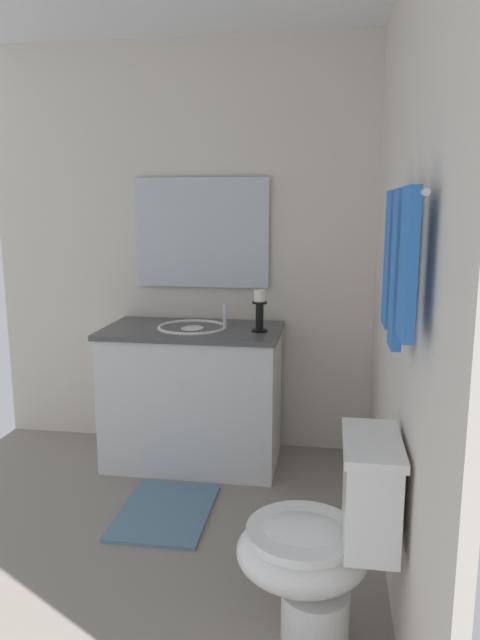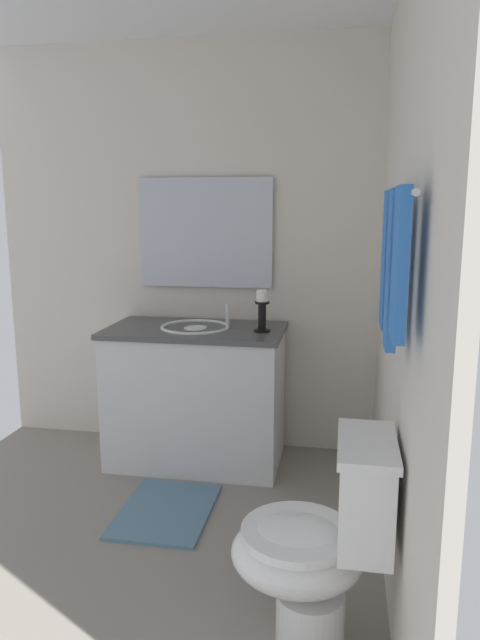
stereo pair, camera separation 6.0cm
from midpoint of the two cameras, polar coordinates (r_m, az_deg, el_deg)
The scene contains 13 objects.
floor at distance 2.91m, azimuth -12.18°, elevation -20.40°, with size 2.44×2.38×0.02m, color gray.
wall_back at distance 2.33m, azimuth 14.99°, elevation 4.05°, with size 2.44×0.04×2.45m, color silver.
wall_left at distance 3.66m, azimuth -6.11°, elevation 6.73°, with size 0.04×2.38×2.45m, color silver.
vanity_cabinet at distance 3.47m, azimuth -5.06°, elevation -7.30°, with size 0.58×1.02×0.81m.
sink_basin at distance 3.38m, azimuth -5.14°, elevation -1.41°, with size 0.40×0.40×0.24m.
mirror at distance 3.57m, azimuth -4.22°, elevation 8.43°, with size 0.02×0.81×0.65m, color silver.
candle_holder_tall at distance 3.24m, azimuth 1.38°, elevation 0.98°, with size 0.09×0.09×0.23m.
toilet at distance 2.15m, azimuth 7.14°, elevation -20.69°, with size 0.39×0.54×0.75m.
towel_bar at distance 1.85m, azimuth 15.05°, elevation 11.64°, with size 0.02×0.02×0.73m, color silver.
towel_near_vanity at distance 2.10m, azimuth 13.59°, elevation 5.75°, with size 0.17×0.03×0.47m, color blue.
towel_center at distance 1.86m, azimuth 14.16°, elevation 4.77°, with size 0.14×0.03×0.49m, color blue.
towel_near_corner at distance 1.62m, azimuth 14.99°, elevation 5.33°, with size 0.17×0.03×0.40m, color blue.
bath_mat at distance 3.08m, azimuth -7.85°, elevation -17.95°, with size 0.60×0.44×0.02m, color slate.
Camera 1 is at (2.31, 0.91, 1.49)m, focal length 32.94 mm.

